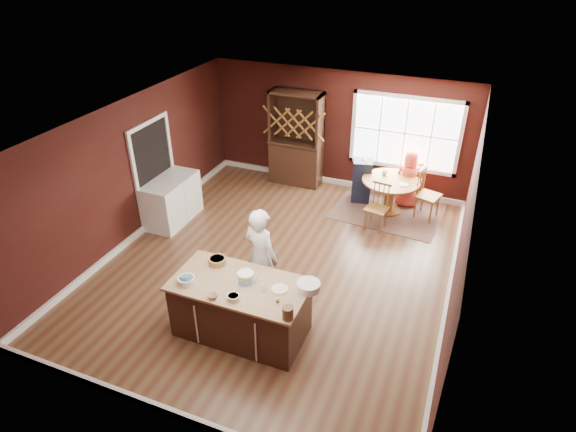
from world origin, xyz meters
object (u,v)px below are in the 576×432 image
(high_chair, at_px, (362,180))
(toddler, at_px, (361,165))
(baker, at_px, (261,257))
(layer_cake, at_px, (246,277))
(chair_east, at_px, (429,194))
(chair_south, at_px, (377,207))
(hutch, at_px, (296,139))
(dining_table, at_px, (390,189))
(washer, at_px, (163,207))
(kitchen_island, at_px, (241,309))
(dryer, at_px, (181,193))
(seated_woman, at_px, (409,179))
(chair_north, at_px, (411,179))

(high_chair, relative_size, toddler, 3.88)
(baker, distance_m, high_chair, 4.02)
(layer_cake, distance_m, toddler, 4.73)
(chair_east, relative_size, toddler, 4.22)
(chair_south, bearing_deg, hutch, 157.90)
(dining_table, bearing_deg, chair_east, 4.24)
(washer, bearing_deg, hutch, 59.58)
(chair_east, relative_size, chair_south, 1.11)
(layer_cake, bearing_deg, chair_east, 65.26)
(dining_table, xyz_separation_m, high_chair, (-0.68, 0.28, -0.03))
(kitchen_island, xyz_separation_m, baker, (-0.02, 0.77, 0.42))
(chair_south, distance_m, hutch, 2.72)
(high_chair, relative_size, dryer, 1.08)
(layer_cake, bearing_deg, baker, 96.02)
(baker, xyz_separation_m, layer_cake, (0.07, -0.67, 0.13))
(layer_cake, relative_size, washer, 0.35)
(kitchen_island, xyz_separation_m, hutch, (-1.07, 5.03, 0.67))
(seated_woman, bearing_deg, dining_table, 46.25)
(kitchen_island, relative_size, chair_north, 2.16)
(chair_north, xyz_separation_m, hutch, (-2.67, -0.24, 0.65))
(toddler, distance_m, washer, 4.31)
(dining_table, relative_size, dryer, 1.29)
(chair_south, relative_size, chair_north, 1.08)
(seated_woman, bearing_deg, chair_south, 63.53)
(kitchen_island, height_order, dining_table, kitchen_island)
(chair_north, height_order, high_chair, high_chair)
(dining_table, xyz_separation_m, hutch, (-2.36, 0.58, 0.57))
(kitchen_island, bearing_deg, toddler, 83.52)
(chair_north, relative_size, high_chair, 0.90)
(layer_cake, relative_size, chair_south, 0.33)
(baker, bearing_deg, dryer, -18.81)
(dryer, bearing_deg, kitchen_island, -44.34)
(chair_east, height_order, hutch, hutch)
(chair_south, xyz_separation_m, dryer, (-3.99, -0.93, -0.02))
(baker, relative_size, chair_south, 1.75)
(layer_cake, xyz_separation_m, hutch, (-1.12, 4.93, 0.12))
(toddler, xyz_separation_m, hutch, (-1.61, 0.23, 0.30))
(hutch, height_order, dryer, hutch)
(layer_cake, height_order, seated_woman, seated_woman)
(seated_woman, distance_m, hutch, 2.71)
(chair_east, bearing_deg, layer_cake, 171.83)
(chair_east, height_order, seated_woman, seated_woman)
(high_chair, bearing_deg, seated_woman, -4.02)
(dryer, bearing_deg, chair_south, 13.08)
(kitchen_island, xyz_separation_m, chair_north, (1.60, 5.27, 0.02))
(dining_table, xyz_separation_m, layer_cake, (-1.24, -4.35, 0.45))
(chair_south, bearing_deg, high_chair, 127.72)
(chair_east, height_order, toddler, chair_east)
(washer, bearing_deg, kitchen_island, -36.80)
(layer_cake, relative_size, seated_woman, 0.25)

